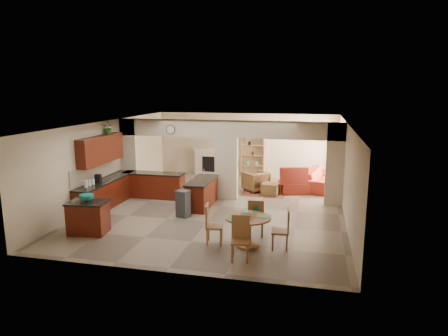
% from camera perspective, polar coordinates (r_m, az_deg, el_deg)
% --- Properties ---
extents(floor, '(10.00, 10.00, 0.00)m').
position_cam_1_polar(floor, '(13.44, -0.59, -5.50)').
color(floor, '#83725B').
rests_on(floor, ground).
extents(ceiling, '(10.00, 10.00, 0.00)m').
position_cam_1_polar(ceiling, '(12.91, -0.62, 6.48)').
color(ceiling, white).
rests_on(ceiling, wall_back).
extents(wall_back, '(8.00, 0.00, 8.00)m').
position_cam_1_polar(wall_back, '(17.94, 3.13, 3.34)').
color(wall_back, beige).
rests_on(wall_back, floor).
extents(wall_front, '(8.00, 0.00, 8.00)m').
position_cam_1_polar(wall_front, '(8.47, -8.57, -5.94)').
color(wall_front, beige).
rests_on(wall_front, floor).
extents(wall_left, '(0.00, 10.00, 10.00)m').
position_cam_1_polar(wall_left, '(14.55, -16.11, 1.03)').
color(wall_left, beige).
rests_on(wall_left, floor).
extents(wall_right, '(0.00, 10.00, 10.00)m').
position_cam_1_polar(wall_right, '(12.79, 17.09, -0.41)').
color(wall_right, beige).
rests_on(wall_right, floor).
extents(partition_left_pier, '(0.60, 0.25, 2.80)m').
position_cam_1_polar(partition_left_pier, '(15.29, -13.33, 1.65)').
color(partition_left_pier, beige).
rests_on(partition_left_pier, floor).
extents(partition_center_pier, '(0.80, 0.25, 2.20)m').
position_cam_1_polar(partition_center_pier, '(14.12, 0.34, -0.07)').
color(partition_center_pier, beige).
rests_on(partition_center_pier, floor).
extents(partition_right_pier, '(0.60, 0.25, 2.80)m').
position_cam_1_polar(partition_right_pier, '(13.76, 15.57, 0.47)').
color(partition_right_pier, beige).
rests_on(partition_right_pier, floor).
extents(partition_header, '(8.00, 0.25, 0.60)m').
position_cam_1_polar(partition_header, '(13.91, 0.35, 5.59)').
color(partition_header, beige).
rests_on(partition_header, partition_center_pier).
extents(kitchen_counter, '(2.52, 3.29, 1.48)m').
position_cam_1_polar(kitchen_counter, '(14.19, -13.77, -2.98)').
color(kitchen_counter, '#471808').
rests_on(kitchen_counter, floor).
extents(upper_cabinets, '(0.35, 2.40, 0.90)m').
position_cam_1_polar(upper_cabinets, '(13.70, -17.18, 2.55)').
color(upper_cabinets, '#471808').
rests_on(upper_cabinets, wall_left).
extents(peninsula, '(0.70, 1.85, 0.91)m').
position_cam_1_polar(peninsula, '(13.36, -3.22, -3.58)').
color(peninsula, '#471808').
rests_on(peninsula, floor).
extents(wall_clock, '(0.34, 0.03, 0.34)m').
position_cam_1_polar(wall_clock, '(14.34, -7.64, 5.46)').
color(wall_clock, '#54371C').
rests_on(wall_clock, partition_header).
extents(rug, '(1.60, 1.30, 0.01)m').
position_cam_1_polar(rug, '(15.23, 5.66, -3.51)').
color(rug, brown).
rests_on(rug, floor).
extents(fireplace, '(1.60, 0.35, 1.20)m').
position_cam_1_polar(fireplace, '(18.24, -1.95, 0.98)').
color(fireplace, beige).
rests_on(fireplace, floor).
extents(shelving_unit, '(1.00, 0.32, 1.80)m').
position_cam_1_polar(shelving_unit, '(17.79, 4.12, 1.63)').
color(shelving_unit, olive).
rests_on(shelving_unit, floor).
extents(window_a, '(0.02, 0.90, 1.90)m').
position_cam_1_polar(window_a, '(15.08, 16.34, 0.59)').
color(window_a, white).
rests_on(window_a, wall_right).
extents(window_b, '(0.02, 0.90, 1.90)m').
position_cam_1_polar(window_b, '(16.76, 16.03, 1.65)').
color(window_b, white).
rests_on(window_b, wall_right).
extents(glazed_door, '(0.02, 0.70, 2.10)m').
position_cam_1_polar(glazed_door, '(15.95, 16.15, 0.62)').
color(glazed_door, white).
rests_on(glazed_door, wall_right).
extents(drape_a_left, '(0.10, 0.28, 2.30)m').
position_cam_1_polar(drape_a_left, '(14.49, 16.32, 0.17)').
color(drape_a_left, '#3A1F17').
rests_on(drape_a_left, wall_right).
extents(drape_a_right, '(0.10, 0.28, 2.30)m').
position_cam_1_polar(drape_a_right, '(15.67, 16.08, 1.00)').
color(drape_a_right, '#3A1F17').
rests_on(drape_a_right, wall_right).
extents(drape_b_left, '(0.10, 0.28, 2.30)m').
position_cam_1_polar(drape_b_left, '(16.16, 15.99, 1.31)').
color(drape_b_left, '#3A1F17').
rests_on(drape_b_left, wall_right).
extents(drape_b_right, '(0.10, 0.28, 2.30)m').
position_cam_1_polar(drape_b_right, '(17.35, 15.80, 1.98)').
color(drape_b_right, '#3A1F17').
rests_on(drape_b_right, wall_right).
extents(ceiling_fan, '(1.00, 1.00, 0.10)m').
position_cam_1_polar(ceiling_fan, '(15.64, 7.37, 6.36)').
color(ceiling_fan, white).
rests_on(ceiling_fan, ceiling).
extents(kitchen_island, '(1.11, 0.86, 0.89)m').
position_cam_1_polar(kitchen_island, '(11.53, -18.80, -6.67)').
color(kitchen_island, '#471808').
rests_on(kitchen_island, floor).
extents(teal_bowl, '(0.38, 0.38, 0.18)m').
position_cam_1_polar(teal_bowl, '(11.46, -19.03, -4.03)').
color(teal_bowl, '#138675').
rests_on(teal_bowl, kitchen_island).
extents(trash_can, '(0.44, 0.40, 0.77)m').
position_cam_1_polar(trash_can, '(12.33, -5.85, -5.25)').
color(trash_can, '#2F2F31').
rests_on(trash_can, floor).
extents(dining_table, '(1.13, 1.13, 0.77)m').
position_cam_1_polar(dining_table, '(10.03, 3.43, -8.39)').
color(dining_table, olive).
rests_on(dining_table, floor).
extents(fruit_bowl, '(0.27, 0.27, 0.14)m').
position_cam_1_polar(fruit_bowl, '(9.96, 3.19, -6.52)').
color(fruit_bowl, '#75B526').
rests_on(fruit_bowl, dining_table).
extents(sofa, '(2.67, 1.46, 0.74)m').
position_cam_1_polar(sofa, '(16.24, 13.62, -1.52)').
color(sofa, maroon).
rests_on(sofa, floor).
extents(chaise, '(1.26, 1.14, 0.42)m').
position_cam_1_polar(chaise, '(15.34, 9.97, -2.73)').
color(chaise, maroon).
rests_on(chaise, floor).
extents(armchair, '(1.17, 1.17, 0.76)m').
position_cam_1_polar(armchair, '(15.36, 4.55, -1.91)').
color(armchair, maroon).
rests_on(armchair, floor).
extents(ottoman, '(0.68, 0.68, 0.44)m').
position_cam_1_polar(ottoman, '(14.91, 6.64, -3.00)').
color(ottoman, maroon).
rests_on(ottoman, floor).
extents(plant, '(0.47, 0.44, 0.43)m').
position_cam_1_polar(plant, '(14.11, -16.19, 5.57)').
color(plant, '#1A4B14').
rests_on(plant, upper_cabinets).
extents(chair_north, '(0.46, 0.46, 1.02)m').
position_cam_1_polar(chair_north, '(10.68, 4.59, -6.93)').
color(chair_north, olive).
rests_on(chair_north, floor).
extents(chair_east, '(0.45, 0.45, 1.02)m').
position_cam_1_polar(chair_east, '(9.94, 8.53, -8.42)').
color(chair_east, olive).
rests_on(chair_east, floor).
extents(chair_south, '(0.47, 0.47, 1.02)m').
position_cam_1_polar(chair_south, '(9.32, 2.35, -9.67)').
color(chair_south, olive).
rests_on(chair_south, floor).
extents(chair_west, '(0.48, 0.48, 1.02)m').
position_cam_1_polar(chair_west, '(10.19, -1.85, -7.80)').
color(chair_west, olive).
rests_on(chair_west, floor).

